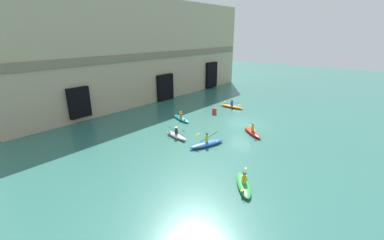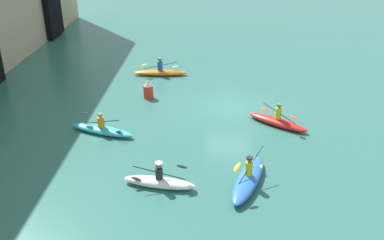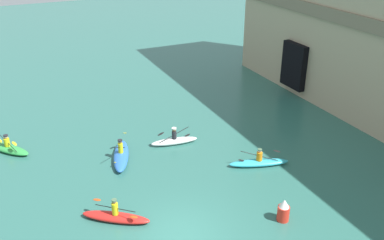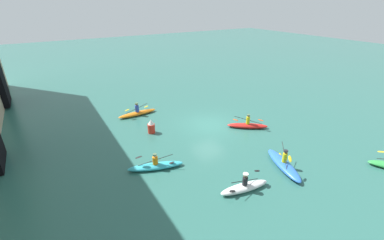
{
  "view_description": "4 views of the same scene",
  "coord_description": "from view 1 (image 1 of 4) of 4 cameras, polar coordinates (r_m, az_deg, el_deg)",
  "views": [
    {
      "loc": [
        -24.55,
        -13.19,
        9.74
      ],
      "look_at": [
        -5.2,
        3.02,
        1.16
      ],
      "focal_mm": 24.0,
      "sensor_mm": 36.0,
      "label": 1
    },
    {
      "loc": [
        -21.48,
        0.98,
        9.68
      ],
      "look_at": [
        -3.36,
        1.89,
        0.82
      ],
      "focal_mm": 40.0,
      "sensor_mm": 36.0,
      "label": 2
    },
    {
      "loc": [
        13.65,
        -5.85,
        12.68
      ],
      "look_at": [
        -6.41,
        3.54,
        2.06
      ],
      "focal_mm": 40.0,
      "sensor_mm": 36.0,
      "label": 3
    },
    {
      "loc": [
        -15.66,
        11.06,
        9.38
      ],
      "look_at": [
        -2.97,
        3.42,
        2.45
      ],
      "focal_mm": 24.0,
      "sensor_mm": 36.0,
      "label": 4
    }
  ],
  "objects": [
    {
      "name": "kayak_cyan",
      "position": [
        30.3,
        -2.47,
        0.42
      ],
      "size": [
        1.73,
        3.44,
        1.05
      ],
      "rotation": [
        0.0,
        0.0,
        1.25
      ],
      "color": "#33B2C6",
      "rests_on": "ground"
    },
    {
      "name": "ground_plane",
      "position": [
        29.52,
        11.05,
        -0.85
      ],
      "size": [
        120.0,
        120.0,
        0.0
      ],
      "primitive_type": "plane",
      "color": "#2D665B"
    },
    {
      "name": "kayak_white",
      "position": [
        25.2,
        -3.5,
        -3.42
      ],
      "size": [
        1.08,
        2.94,
        1.1
      ],
      "rotation": [
        0.0,
        0.0,
        1.41
      ],
      "color": "white",
      "rests_on": "ground"
    },
    {
      "name": "kayak_green",
      "position": [
        17.89,
        11.41,
        -13.79
      ],
      "size": [
        2.96,
        2.59,
        1.09
      ],
      "rotation": [
        0.0,
        0.0,
        0.67
      ],
      "color": "green",
      "rests_on": "ground"
    },
    {
      "name": "kayak_orange",
      "position": [
        35.6,
        8.82,
        3.05
      ],
      "size": [
        0.81,
        3.53,
        1.18
      ],
      "rotation": [
        0.0,
        0.0,
        4.75
      ],
      "color": "orange",
      "rests_on": "ground"
    },
    {
      "name": "marker_buoy",
      "position": [
        32.59,
        5.0,
        2.27
      ],
      "size": [
        0.56,
        0.56,
        1.13
      ],
      "color": "red",
      "rests_on": "ground"
    },
    {
      "name": "kayak_blue",
      "position": [
        23.39,
        3.3,
        -5.22
      ],
      "size": [
        3.64,
        1.94,
        1.35
      ],
      "rotation": [
        0.0,
        0.0,
        5.95
      ],
      "color": "blue",
      "rests_on": "ground"
    },
    {
      "name": "kayak_red",
      "position": [
        26.7,
        13.26,
        -2.62
      ],
      "size": [
        2.45,
        3.03,
        1.17
      ],
      "rotation": [
        0.0,
        0.0,
        0.95
      ],
      "color": "red",
      "rests_on": "ground"
    },
    {
      "name": "cliff_bluff",
      "position": [
        41.05,
        -11.35,
        14.82
      ],
      "size": [
        40.69,
        8.4,
        14.38
      ],
      "color": "tan",
      "rests_on": "ground"
    }
  ]
}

